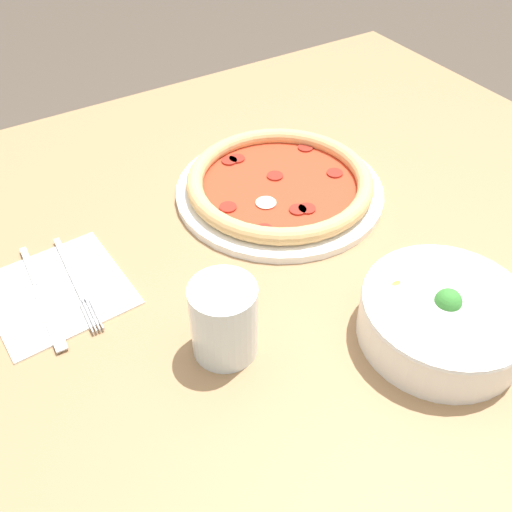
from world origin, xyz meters
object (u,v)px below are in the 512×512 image
object	(u,v)px
pizza	(281,184)
glass	(224,320)
fork	(75,281)
bowl	(443,316)
knife	(39,291)

from	to	relation	value
pizza	glass	world-z (taller)	glass
fork	glass	size ratio (longest dim) A/B	1.94
bowl	fork	bearing A→B (deg)	-42.52
pizza	bowl	bearing A→B (deg)	90.43
glass	knife	bearing A→B (deg)	-51.33
knife	glass	bearing A→B (deg)	41.05
pizza	fork	distance (m)	0.35
knife	pizza	bearing A→B (deg)	94.98
pizza	bowl	world-z (taller)	bowl
pizza	knife	bearing A→B (deg)	2.60
fork	knife	xyz separation A→B (m)	(0.05, -0.01, -0.00)
bowl	glass	bearing A→B (deg)	-27.65
knife	fork	bearing A→B (deg)	83.92
bowl	fork	xyz separation A→B (m)	(0.35, -0.32, -0.03)
fork	glass	world-z (taller)	glass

